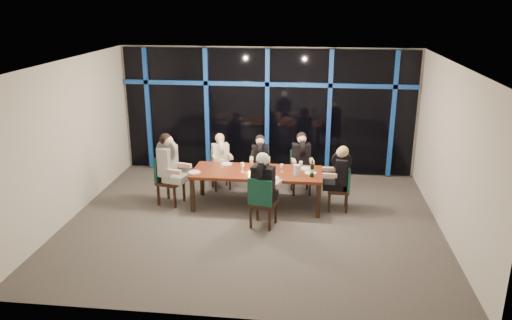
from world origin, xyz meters
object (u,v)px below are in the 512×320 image
object	(u,v)px
dining_table	(257,174)
diner_far_left	(221,153)
chair_far_mid	(260,169)
wine_bottle	(312,170)
chair_end_right	(343,186)
diner_end_left	(169,159)
diner_near_mid	(264,178)
chair_near_mid	(262,200)
chair_far_left	(220,167)
diner_end_right	(340,169)
diner_far_mid	(260,155)
diner_far_right	(301,154)
chair_end_left	(167,177)
chair_far_right	(300,169)
water_pitcher	(297,170)

from	to	relation	value
dining_table	diner_far_left	bearing A→B (deg)	136.10
chair_far_mid	wine_bottle	size ratio (longest dim) A/B	2.50
chair_far_mid	chair_end_right	world-z (taller)	chair_end_right
chair_end_right	diner_end_left	xyz separation A→B (m)	(-3.49, -0.08, 0.47)
diner_end_left	diner_near_mid	distance (m)	2.17
chair_end_right	chair_near_mid	bearing A→B (deg)	-56.26
chair_far_mid	diner_far_left	size ratio (longest dim) A/B	1.03
chair_far_left	chair_end_right	distance (m)	2.81
wine_bottle	diner_end_right	bearing A→B (deg)	21.14
diner_far_mid	diner_far_right	bearing A→B (deg)	-6.08
chair_far_left	chair_end_left	size ratio (longest dim) A/B	0.84
chair_end_right	diner_far_left	distance (m)	2.78
chair_far_right	wine_bottle	world-z (taller)	wine_bottle
chair_far_right	diner_end_right	bearing A→B (deg)	-58.51
diner_end_left	diner_end_right	bearing A→B (deg)	-73.88
chair_end_left	diner_far_left	distance (m)	1.36
diner_far_right	diner_end_right	size ratio (longest dim) A/B	1.02
diner_end_right	diner_far_mid	bearing A→B (deg)	-116.32
chair_near_mid	diner_end_right	world-z (taller)	diner_end_right
chair_far_left	diner_end_right	xyz separation A→B (m)	(2.57, -0.95, 0.39)
chair_far_mid	diner_far_mid	distance (m)	0.35
chair_far_right	wine_bottle	size ratio (longest dim) A/B	2.68
diner_end_right	diner_near_mid	distance (m)	1.69
wine_bottle	chair_far_mid	bearing A→B (deg)	135.62
dining_table	chair_end_right	distance (m)	1.72
chair_end_left	diner_end_left	distance (m)	0.41
chair_far_left	diner_end_right	bearing A→B (deg)	-42.77
chair_far_mid	chair_end_right	bearing A→B (deg)	-32.46
diner_far_left	diner_far_mid	distance (m)	0.88
diner_far_mid	water_pitcher	distance (m)	1.27
chair_far_mid	chair_end_left	size ratio (longest dim) A/B	0.85
diner_far_mid	chair_near_mid	bearing A→B (deg)	-88.00
chair_near_mid	chair_far_left	bearing A→B (deg)	-46.22
chair_far_mid	wine_bottle	world-z (taller)	wine_bottle
chair_end_right	diner_near_mid	distance (m)	1.80
diner_near_mid	diner_end_left	bearing A→B (deg)	-9.25
diner_near_mid	water_pitcher	size ratio (longest dim) A/B	4.56
diner_far_left	diner_near_mid	world-z (taller)	diner_near_mid
chair_far_right	diner_far_left	xyz separation A→B (m)	(-1.76, -0.01, 0.31)
chair_near_mid	diner_far_mid	distance (m)	1.87
chair_far_left	chair_near_mid	distance (m)	2.26
chair_far_mid	chair_near_mid	size ratio (longest dim) A/B	0.88
water_pitcher	diner_far_mid	bearing A→B (deg)	128.38
diner_far_right	dining_table	bearing A→B (deg)	-146.80
diner_near_mid	diner_end_right	bearing A→B (deg)	-133.32
chair_far_right	chair_end_left	distance (m)	2.87
water_pitcher	chair_end_left	bearing A→B (deg)	176.16
diner_near_mid	water_pitcher	world-z (taller)	diner_near_mid
diner_far_left	dining_table	bearing A→B (deg)	-66.45
chair_far_right	chair_near_mid	distance (m)	2.00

